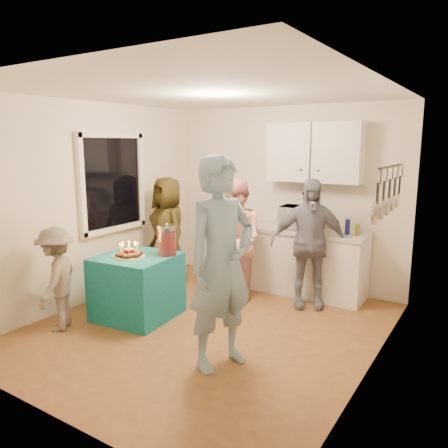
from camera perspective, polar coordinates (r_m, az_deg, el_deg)
The scene contains 19 objects.
floor at distance 5.14m, azimuth -2.16°, elevation -13.34°, with size 4.00×4.00×0.00m, color brown.
ceiling at distance 4.72m, azimuth -2.39°, elevation 16.87°, with size 4.00×4.00×0.00m, color white.
back_wall at distance 6.49m, azimuth 7.88°, elevation 3.56°, with size 3.60×3.60×0.00m, color silver.
left_wall at distance 5.96m, azimuth -16.64°, elevation 2.60°, with size 4.00×4.00×0.00m, color silver.
right_wall at distance 4.03m, azimuth 19.27°, elevation -1.19°, with size 4.00×4.00×0.00m, color silver.
window_night at distance 6.11m, azimuth -14.45°, elevation 5.26°, with size 0.04×1.00×1.20m, color black.
counter at distance 6.30m, azimuth 8.19°, elevation -4.72°, with size 2.20×0.58×0.86m, color white.
countertop at distance 6.20m, azimuth 8.30°, elevation -0.66°, with size 2.24×0.62×0.05m, color beige.
upper_cabinet at distance 6.11m, azimuth 11.75°, elevation 9.13°, with size 1.30×0.30×0.80m, color white.
pot_rack at distance 4.68m, azimuth 20.55°, elevation 4.01°, with size 0.12×1.00×0.60m, color black.
microwave at distance 6.09m, azimuth 10.06°, elevation 0.81°, with size 0.56×0.38×0.31m, color white.
party_table at distance 5.40m, azimuth -11.26°, elevation -7.98°, with size 0.85×0.85×0.76m, color #116F74.
donut_cake at distance 5.24m, azimuth -12.30°, elevation -3.26°, with size 0.38×0.38×0.18m, color #381C0C, non-canonical shape.
punch_jar at distance 5.23m, azimuth -7.46°, elevation -2.23°, with size 0.22×0.22×0.34m, color #B40E12.
man_birthday at distance 4.01m, azimuth -0.33°, elevation -5.21°, with size 0.72×0.48×1.98m, color #7FA3B9.
woman_back_left at distance 6.40m, azimuth -7.33°, elevation -1.05°, with size 0.78×0.51×1.60m, color #534717.
woman_back_center at distance 5.73m, azimuth 1.56°, elevation -2.23°, with size 0.79×0.62×1.62m, color #E57B77.
woman_back_right at distance 5.62m, azimuth 11.01°, elevation -2.51°, with size 0.97×0.40×1.65m, color black.
child_near_left at distance 5.24m, azimuth -21.01°, elevation -6.71°, with size 0.76×0.44×1.18m, color #63594F.
Camera 1 is at (2.68, -3.85, 2.08)m, focal length 35.00 mm.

